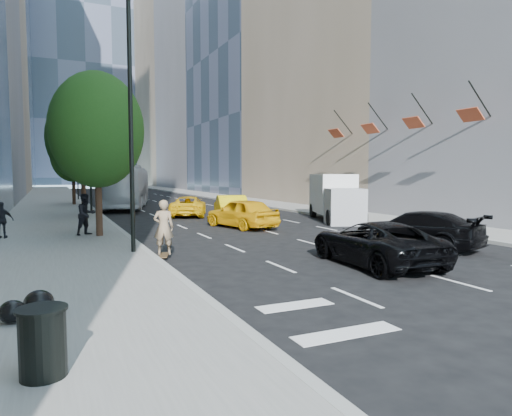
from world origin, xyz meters
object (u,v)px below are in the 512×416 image
city_bus (126,187)px  box_truck (335,197)px  black_sedan_lincoln (375,243)px  skateboarder (164,231)px  trash_can (43,344)px  black_sedan_mercedes (416,229)px

city_bus → box_truck: bearing=-43.2°
black_sedan_lincoln → city_bus: bearing=-78.7°
skateboarder → trash_can: bearing=85.7°
black_sedan_lincoln → black_sedan_mercedes: bearing=-147.6°
black_sedan_mercedes → city_bus: (-7.40, 26.64, 1.07)m
skateboarder → black_sedan_mercedes: bearing=-172.9°
skateboarder → box_truck: 15.32m
black_sedan_lincoln → box_truck: box_truck is taller
trash_can → box_truck: bearing=45.9°
black_sedan_mercedes → city_bus: city_bus is taller
skateboarder → box_truck: box_truck is taller
city_bus → trash_can: bearing=-86.3°
black_sedan_mercedes → box_truck: box_truck is taller
skateboarder → trash_can: size_ratio=2.04×
box_truck → city_bus: bearing=142.7°
skateboarder → trash_can: skateboarder is taller
box_truck → trash_can: 24.03m
city_bus → trash_can: (-6.20, -33.64, -1.19)m
black_sedan_mercedes → box_truck: 10.74m
black_sedan_mercedes → box_truck: bearing=-128.2°
black_sedan_mercedes → trash_can: bearing=5.8°
black_sedan_lincoln → city_bus: (-3.70, 28.64, 1.09)m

